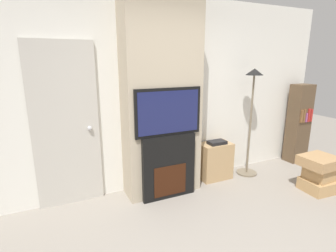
{
  "coord_description": "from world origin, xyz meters",
  "views": [
    {
      "loc": [
        -1.39,
        -1.42,
        1.85
      ],
      "look_at": [
        0.0,
        1.58,
        1.01
      ],
      "focal_mm": 28.0,
      "sensor_mm": 36.0,
      "label": 1
    }
  ],
  "objects_px": {
    "bookshelf": "(298,124)",
    "box_stack": "(320,173)",
    "media_stand": "(215,160)",
    "fireplace": "(168,167)",
    "floor_lamp": "(252,104)",
    "television": "(168,112)"
  },
  "relations": [
    {
      "from": "floor_lamp",
      "to": "bookshelf",
      "type": "bearing_deg",
      "value": 3.72
    },
    {
      "from": "media_stand",
      "to": "bookshelf",
      "type": "relative_size",
      "value": 0.44
    },
    {
      "from": "box_stack",
      "to": "bookshelf",
      "type": "distance_m",
      "value": 1.27
    },
    {
      "from": "television",
      "to": "media_stand",
      "type": "xyz_separation_m",
      "value": [
        0.92,
        0.22,
        -0.9
      ]
    },
    {
      "from": "television",
      "to": "floor_lamp",
      "type": "bearing_deg",
      "value": 4.91
    },
    {
      "from": "fireplace",
      "to": "floor_lamp",
      "type": "xyz_separation_m",
      "value": [
        1.51,
        0.13,
        0.74
      ]
    },
    {
      "from": "box_stack",
      "to": "media_stand",
      "type": "xyz_separation_m",
      "value": [
        -1.12,
        0.98,
        0.03
      ]
    },
    {
      "from": "floor_lamp",
      "to": "bookshelf",
      "type": "height_order",
      "value": "floor_lamp"
    },
    {
      "from": "fireplace",
      "to": "floor_lamp",
      "type": "bearing_deg",
      "value": 4.84
    },
    {
      "from": "fireplace",
      "to": "television",
      "type": "xyz_separation_m",
      "value": [
        0.0,
        -0.0,
        0.76
      ]
    },
    {
      "from": "fireplace",
      "to": "bookshelf",
      "type": "height_order",
      "value": "bookshelf"
    },
    {
      "from": "floor_lamp",
      "to": "bookshelf",
      "type": "xyz_separation_m",
      "value": [
        1.21,
        0.08,
        -0.46
      ]
    },
    {
      "from": "fireplace",
      "to": "television",
      "type": "distance_m",
      "value": 0.76
    },
    {
      "from": "media_stand",
      "to": "bookshelf",
      "type": "distance_m",
      "value": 1.85
    },
    {
      "from": "bookshelf",
      "to": "fireplace",
      "type": "bearing_deg",
      "value": -175.66
    },
    {
      "from": "fireplace",
      "to": "box_stack",
      "type": "distance_m",
      "value": 2.19
    },
    {
      "from": "box_stack",
      "to": "bookshelf",
      "type": "xyz_separation_m",
      "value": [
        0.68,
        0.97,
        0.45
      ]
    },
    {
      "from": "bookshelf",
      "to": "box_stack",
      "type": "bearing_deg",
      "value": -124.88
    },
    {
      "from": "fireplace",
      "to": "floor_lamp",
      "type": "distance_m",
      "value": 1.69
    },
    {
      "from": "television",
      "to": "floor_lamp",
      "type": "height_order",
      "value": "floor_lamp"
    },
    {
      "from": "floor_lamp",
      "to": "box_stack",
      "type": "height_order",
      "value": "floor_lamp"
    },
    {
      "from": "floor_lamp",
      "to": "television",
      "type": "bearing_deg",
      "value": -175.09
    }
  ]
}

